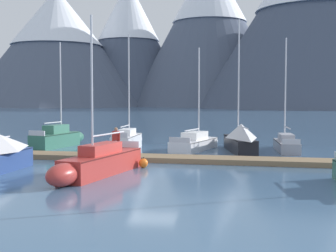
# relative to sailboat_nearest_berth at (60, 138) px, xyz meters

# --- Properties ---
(ground_plane) EXTENTS (700.00, 700.00, 0.00)m
(ground_plane) POSITION_rel_sailboat_nearest_berth_xyz_m (9.27, -11.05, -0.69)
(ground_plane) COLOR #426689
(mountain_west_summit) EXTENTS (77.16, 77.16, 50.44)m
(mountain_west_summit) POSITION_rel_sailboat_nearest_berth_xyz_m (-60.92, 157.48, 25.96)
(mountain_west_summit) COLOR #4C566B
(mountain_west_summit) RESTS_ON ground
(mountain_central_massif) EXTENTS (56.75, 56.75, 57.53)m
(mountain_central_massif) POSITION_rel_sailboat_nearest_berth_xyz_m (-33.59, 176.07, 29.69)
(mountain_central_massif) COLOR #424C60
(mountain_central_massif) RESTS_ON ground
(mountain_shoulder_ridge) EXTENTS (69.36, 69.36, 65.43)m
(mountain_shoulder_ridge) POSITION_rel_sailboat_nearest_berth_xyz_m (4.13, 168.77, 33.61)
(mountain_shoulder_ridge) COLOR #4C566B
(mountain_shoulder_ridge) RESTS_ON ground
(mountain_east_summit) EXTENTS (86.64, 86.64, 68.88)m
(mountain_east_summit) POSITION_rel_sailboat_nearest_berth_xyz_m (44.10, 144.58, 35.67)
(mountain_east_summit) COLOR #424C60
(mountain_east_summit) RESTS_ON ground
(dock) EXTENTS (22.35, 3.72, 0.30)m
(dock) POSITION_rel_sailboat_nearest_berth_xyz_m (9.27, -7.05, -0.54)
(dock) COLOR #846B4C
(dock) RESTS_ON ground
(sailboat_nearest_berth) EXTENTS (2.69, 6.47, 8.15)m
(sailboat_nearest_berth) POSITION_rel_sailboat_nearest_berth_xyz_m (0.00, 0.00, 0.00)
(sailboat_nearest_berth) COLOR #336B56
(sailboat_nearest_berth) RESTS_ON ground
(sailboat_mid_dock_port) EXTENTS (1.43, 6.02, 8.56)m
(sailboat_mid_dock_port) POSITION_rel_sailboat_nearest_berth_xyz_m (5.71, -0.78, -0.03)
(sailboat_mid_dock_port) COLOR silver
(sailboat_mid_dock_port) RESTS_ON ground
(sailboat_mid_dock_starboard) EXTENTS (2.99, 7.64, 7.74)m
(sailboat_mid_dock_starboard) POSITION_rel_sailboat_nearest_berth_xyz_m (6.80, -12.93, -0.04)
(sailboat_mid_dock_starboard) COLOR #B2332D
(sailboat_mid_dock_starboard) RESTS_ON ground
(sailboat_far_berth) EXTENTS (3.53, 6.77, 7.54)m
(sailboat_far_berth) POSITION_rel_sailboat_nearest_berth_xyz_m (10.82, -0.57, -0.16)
(sailboat_far_berth) COLOR white
(sailboat_far_berth) RESTS_ON ground
(sailboat_outer_slip) EXTENTS (2.46, 6.99, 9.37)m
(sailboat_outer_slip) POSITION_rel_sailboat_nearest_berth_xyz_m (13.93, -1.77, 0.29)
(sailboat_outer_slip) COLOR black
(sailboat_outer_slip) RESTS_ON ground
(sailboat_end_of_dock) EXTENTS (1.41, 6.10, 8.15)m
(sailboat_end_of_dock) POSITION_rel_sailboat_nearest_berth_xyz_m (17.24, -0.63, -0.17)
(sailboat_end_of_dock) COLOR #93939E
(sailboat_end_of_dock) RESTS_ON ground
(person_on_dock) EXTENTS (0.56, 0.34, 1.69)m
(person_on_dock) POSITION_rel_sailboat_nearest_berth_xyz_m (6.20, -6.62, 0.57)
(person_on_dock) COLOR #384256
(person_on_dock) RESTS_ON dock
(mooring_buoy_channel_marker) EXTENTS (0.51, 0.51, 0.59)m
(mooring_buoy_channel_marker) POSITION_rel_sailboat_nearest_berth_xyz_m (8.56, -9.94, -0.43)
(mooring_buoy_channel_marker) COLOR orange
(mooring_buoy_channel_marker) RESTS_ON ground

